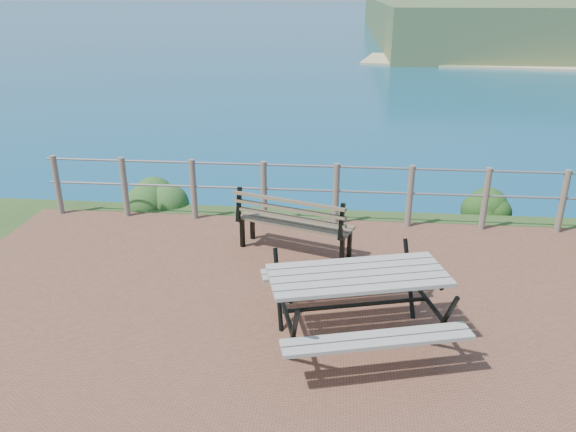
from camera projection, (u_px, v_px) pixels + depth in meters
ground at (329, 346)px, 5.96m from camera, size 10.00×7.00×0.12m
ocean at (346, 0)px, 190.46m from camera, size 1200.00×1200.00×0.00m
safety_railing at (336, 191)px, 8.84m from camera, size 9.40×0.10×1.00m
picnic_table at (357, 299)px, 5.91m from camera, size 1.97×1.56×0.78m
park_bench at (295, 213)px, 7.84m from camera, size 1.70×0.93×0.93m
shrub_lip_west at (158, 203)px, 9.94m from camera, size 0.83×0.83×0.59m
shrub_lip_east at (487, 209)px, 9.67m from camera, size 0.75×0.75×0.48m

